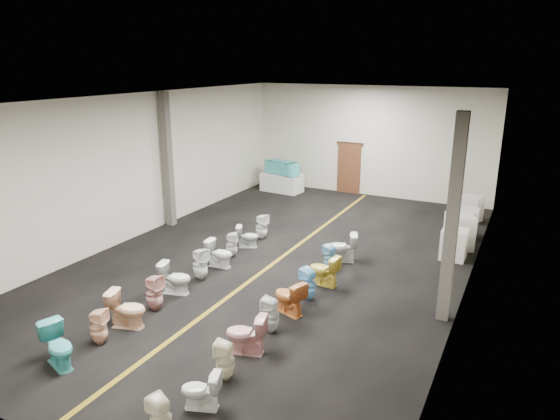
{
  "coord_description": "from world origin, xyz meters",
  "views": [
    {
      "loc": [
        6.04,
        -11.88,
        5.43
      ],
      "look_at": [
        -0.54,
        1.0,
        1.1
      ],
      "focal_mm": 32.0,
      "sensor_mm": 36.0,
      "label": 1
    }
  ],
  "objects_px": {
    "bathtub": "(282,167)",
    "toilet_right_4": "(271,315)",
    "toilet_right_0": "(161,419)",
    "toilet_right_8": "(330,258)",
    "toilet_left_4": "(175,278)",
    "appliance_crate_d": "(472,209)",
    "toilet_left_9": "(262,227)",
    "toilet_left_0": "(58,346)",
    "toilet_left_5": "(200,264)",
    "toilet_right_7": "(324,270)",
    "toilet_left_2": "(127,309)",
    "toilet_left_7": "(232,245)",
    "appliance_crate_b": "(459,231)",
    "toilet_right_1": "(201,391)",
    "toilet_left_6": "(220,254)",
    "appliance_crate_c": "(464,223)",
    "toilet_right_9": "(342,247)",
    "toilet_left_8": "(248,236)",
    "toilet_right_3": "(246,334)",
    "display_table": "(282,183)",
    "appliance_crate_a": "(454,244)",
    "toilet_right_6": "(309,284)",
    "toilet_left_3": "(154,293)",
    "toilet_right_2": "(225,360)",
    "toilet_right_5": "(289,297)",
    "toilet_left_1": "(98,326)"
  },
  "relations": [
    {
      "from": "toilet_left_3",
      "to": "toilet_right_5",
      "type": "bearing_deg",
      "value": -64.38
    },
    {
      "from": "toilet_left_2",
      "to": "toilet_right_8",
      "type": "xyz_separation_m",
      "value": [
        2.73,
        4.7,
        -0.05
      ]
    },
    {
      "from": "appliance_crate_a",
      "to": "toilet_left_7",
      "type": "distance_m",
      "value": 6.34
    },
    {
      "from": "toilet_left_1",
      "to": "toilet_right_9",
      "type": "height_order",
      "value": "toilet_right_9"
    },
    {
      "from": "toilet_right_0",
      "to": "toilet_right_8",
      "type": "height_order",
      "value": "same"
    },
    {
      "from": "toilet_left_4",
      "to": "toilet_left_7",
      "type": "height_order",
      "value": "toilet_left_4"
    },
    {
      "from": "display_table",
      "to": "toilet_left_4",
      "type": "xyz_separation_m",
      "value": [
        2.17,
        -10.01,
        0.01
      ]
    },
    {
      "from": "display_table",
      "to": "toilet_left_3",
      "type": "relative_size",
      "value": 2.04
    },
    {
      "from": "toilet_left_0",
      "to": "toilet_left_7",
      "type": "distance_m",
      "value": 6.0
    },
    {
      "from": "appliance_crate_d",
      "to": "toilet_right_8",
      "type": "xyz_separation_m",
      "value": [
        -2.82,
        -6.35,
        -0.09
      ]
    },
    {
      "from": "toilet_left_4",
      "to": "appliance_crate_a",
      "type": "bearing_deg",
      "value": -61.49
    },
    {
      "from": "toilet_left_6",
      "to": "toilet_right_7",
      "type": "xyz_separation_m",
      "value": [
        2.99,
        0.21,
        0.02
      ]
    },
    {
      "from": "appliance_crate_b",
      "to": "toilet_left_8",
      "type": "relative_size",
      "value": 1.52
    },
    {
      "from": "bathtub",
      "to": "toilet_right_6",
      "type": "relative_size",
      "value": 2.29
    },
    {
      "from": "bathtub",
      "to": "appliance_crate_c",
      "type": "relative_size",
      "value": 1.98
    },
    {
      "from": "toilet_right_9",
      "to": "toilet_right_6",
      "type": "bearing_deg",
      "value": -18.09
    },
    {
      "from": "toilet_left_8",
      "to": "toilet_left_2",
      "type": "bearing_deg",
      "value": 157.1
    },
    {
      "from": "toilet_left_8",
      "to": "toilet_right_3",
      "type": "height_order",
      "value": "toilet_right_3"
    },
    {
      "from": "appliance_crate_b",
      "to": "toilet_right_8",
      "type": "relative_size",
      "value": 1.43
    },
    {
      "from": "display_table",
      "to": "toilet_left_8",
      "type": "height_order",
      "value": "display_table"
    },
    {
      "from": "toilet_right_1",
      "to": "toilet_left_6",
      "type": "bearing_deg",
      "value": -169.17
    },
    {
      "from": "toilet_left_1",
      "to": "toilet_right_9",
      "type": "distance_m",
      "value": 6.85
    },
    {
      "from": "toilet_left_0",
      "to": "toilet_left_9",
      "type": "xyz_separation_m",
      "value": [
        -0.02,
        7.72,
        -0.0
      ]
    },
    {
      "from": "toilet_right_2",
      "to": "toilet_right_4",
      "type": "xyz_separation_m",
      "value": [
        -0.04,
        1.79,
        0.01
      ]
    },
    {
      "from": "appliance_crate_d",
      "to": "toilet_right_9",
      "type": "xyz_separation_m",
      "value": [
        -2.76,
        -5.57,
        -0.04
      ]
    },
    {
      "from": "toilet_right_0",
      "to": "toilet_left_9",
      "type": "bearing_deg",
      "value": -146.32
    },
    {
      "from": "toilet_left_7",
      "to": "toilet_right_2",
      "type": "distance_m",
      "value": 5.79
    },
    {
      "from": "toilet_left_4",
      "to": "toilet_left_5",
      "type": "xyz_separation_m",
      "value": [
        0.08,
        0.92,
        0.03
      ]
    },
    {
      "from": "toilet_right_5",
      "to": "toilet_right_9",
      "type": "xyz_separation_m",
      "value": [
        -0.0,
        3.4,
        0.02
      ]
    },
    {
      "from": "toilet_right_4",
      "to": "toilet_left_4",
      "type": "bearing_deg",
      "value": -103.93
    },
    {
      "from": "toilet_left_9",
      "to": "toilet_right_2",
      "type": "relative_size",
      "value": 1.09
    },
    {
      "from": "toilet_left_5",
      "to": "toilet_right_7",
      "type": "xyz_separation_m",
      "value": [
        2.96,
        1.14,
        -0.03
      ]
    },
    {
      "from": "toilet_left_5",
      "to": "toilet_right_6",
      "type": "bearing_deg",
      "value": -70.06
    },
    {
      "from": "appliance_crate_d",
      "to": "toilet_left_9",
      "type": "height_order",
      "value": "appliance_crate_d"
    },
    {
      "from": "toilet_left_6",
      "to": "toilet_right_8",
      "type": "relative_size",
      "value": 1.04
    },
    {
      "from": "display_table",
      "to": "toilet_left_2",
      "type": "distance_m",
      "value": 11.97
    },
    {
      "from": "appliance_crate_b",
      "to": "toilet_left_2",
      "type": "relative_size",
      "value": 1.27
    },
    {
      "from": "toilet_left_2",
      "to": "toilet_left_9",
      "type": "height_order",
      "value": "toilet_left_2"
    },
    {
      "from": "toilet_left_4",
      "to": "toilet_left_6",
      "type": "height_order",
      "value": "toilet_left_4"
    },
    {
      "from": "toilet_left_4",
      "to": "toilet_right_1",
      "type": "relative_size",
      "value": 1.18
    },
    {
      "from": "toilet_right_8",
      "to": "display_table",
      "type": "bearing_deg",
      "value": -119.84
    },
    {
      "from": "appliance_crate_b",
      "to": "toilet_left_0",
      "type": "relative_size",
      "value": 1.27
    },
    {
      "from": "bathtub",
      "to": "toilet_left_2",
      "type": "xyz_separation_m",
      "value": [
        2.29,
        -11.75,
        -0.66
      ]
    },
    {
      "from": "toilet_left_2",
      "to": "toilet_right_8",
      "type": "distance_m",
      "value": 5.43
    },
    {
      "from": "toilet_right_4",
      "to": "toilet_right_5",
      "type": "bearing_deg",
      "value": 177.2
    },
    {
      "from": "toilet_left_5",
      "to": "toilet_left_2",
      "type": "bearing_deg",
      "value": -163.52
    },
    {
      "from": "bathtub",
      "to": "toilet_right_4",
      "type": "relative_size",
      "value": 2.35
    },
    {
      "from": "toilet_left_0",
      "to": "toilet_left_4",
      "type": "bearing_deg",
      "value": 19.11
    },
    {
      "from": "toilet_left_6",
      "to": "toilet_right_6",
      "type": "height_order",
      "value": "toilet_right_6"
    },
    {
      "from": "toilet_right_1",
      "to": "toilet_right_9",
      "type": "bearing_deg",
      "value": 161.22
    }
  ]
}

